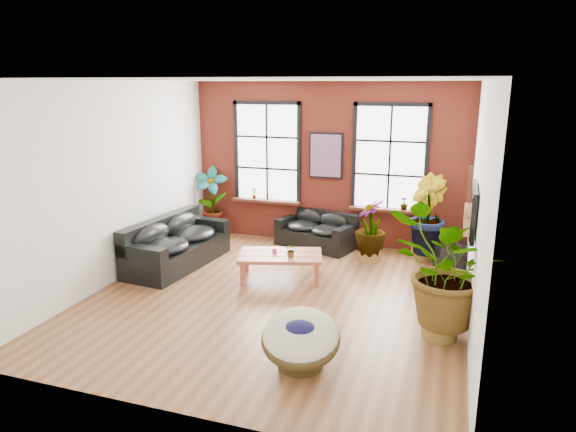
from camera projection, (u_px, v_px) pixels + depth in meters
name	position (u px, v px, depth m)	size (l,w,h in m)	color
room	(279.00, 193.00, 8.22)	(6.04, 6.54, 3.54)	brown
sofa_back	(317.00, 231.00, 11.11)	(1.83, 1.27, 0.76)	black
sofa_left	(175.00, 244.00, 9.96)	(1.20, 2.42, 0.92)	black
coffee_table	(280.00, 257.00, 9.23)	(1.66, 1.22, 0.57)	#A04939
papasan_chair	(301.00, 339.00, 6.35)	(1.14, 1.15, 0.74)	#413417
poster	(326.00, 156.00, 10.96)	(0.74, 0.06, 0.98)	black
tv_wall_unit	(471.00, 213.00, 7.79)	(0.13, 1.86, 1.20)	black
media_box	(452.00, 257.00, 9.78)	(0.71, 0.64, 0.49)	black
pot_back_left	(213.00, 228.00, 11.99)	(0.58, 0.58, 0.35)	olive
pot_back_right	(423.00, 251.00, 10.36)	(0.60, 0.60, 0.34)	olive
pot_right_wall	(440.00, 325.00, 7.15)	(0.57, 0.57, 0.36)	olive
pot_mid	(370.00, 252.00, 10.28)	(0.53, 0.53, 0.34)	olive
floor_plant_back_left	(211.00, 199.00, 11.79)	(0.77, 0.52, 1.46)	#144C14
floor_plant_back_right	(426.00, 214.00, 10.14)	(0.86, 0.70, 1.57)	#144C14
floor_plant_right_wall	(446.00, 271.00, 6.93)	(1.49, 1.29, 1.66)	#144C14
floor_plant_mid	(371.00, 227.00, 10.13)	(0.62, 0.62, 1.11)	#144C14
table_plant	(291.00, 250.00, 9.04)	(0.22, 0.19, 0.24)	#144C14
sill_plant_left	(254.00, 193.00, 11.64)	(0.14, 0.10, 0.27)	#144C14
sill_plant_right	(404.00, 203.00, 10.62)	(0.15, 0.15, 0.27)	#144C14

